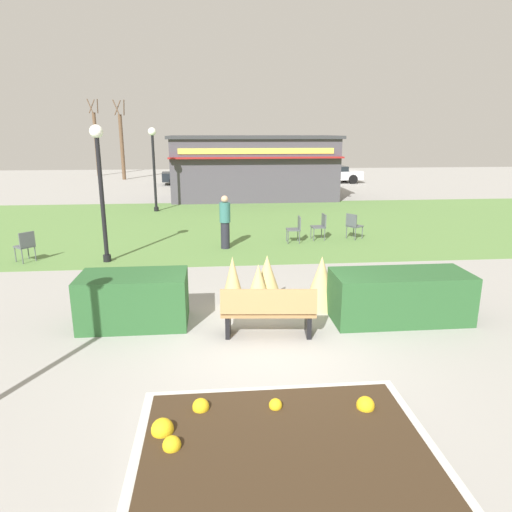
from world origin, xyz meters
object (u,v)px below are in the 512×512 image
object	(u,v)px
lamppost_mid	(100,177)
parked_car_west_slot	(192,175)
trash_bin	(443,291)
tree_left_bg	(122,145)
lamppost_far	(154,159)
person_strolling	(225,222)
cafe_chair_center	(321,225)
parked_car_center_slot	(261,174)
parked_car_east_slot	(331,174)
cafe_chair_north	(296,227)
cafe_chair_west	(353,224)
park_bench	(268,312)
food_kiosk	(253,167)
tree_right_bg	(96,143)
cafe_chair_east	(26,244)

from	to	relation	value
lamppost_mid	parked_car_west_slot	bearing A→B (deg)	85.39
lamppost_mid	trash_bin	size ratio (longest dim) A/B	4.41
trash_bin	tree_left_bg	world-z (taller)	tree_left_bg
lamppost_mid	lamppost_far	bearing A→B (deg)	87.27
person_strolling	tree_left_bg	xyz separation A→B (m)	(-7.21, 22.88, 1.74)
cafe_chair_center	parked_car_center_slot	distance (m)	18.06
lamppost_far	tree_left_bg	distance (m)	15.97
parked_car_east_slot	trash_bin	bearing A→B (deg)	-99.07
lamppost_mid	cafe_chair_north	xyz separation A→B (m)	(5.80, 1.83, -1.88)
trash_bin	cafe_chair_west	bearing A→B (deg)	88.88
cafe_chair_center	park_bench	bearing A→B (deg)	-109.67
parked_car_east_slot	food_kiosk	bearing A→B (deg)	-130.29
tree_right_bg	lamppost_mid	bearing A→B (deg)	-76.75
tree_left_bg	cafe_chair_east	bearing A→B (deg)	-86.35
lamppost_far	tree_right_bg	bearing A→B (deg)	110.06
lamppost_mid	trash_bin	world-z (taller)	lamppost_mid
trash_bin	tree_right_bg	size ratio (longest dim) A/B	0.14
parked_car_west_slot	parked_car_east_slot	world-z (taller)	same
parked_car_east_slot	park_bench	bearing A→B (deg)	-106.66
parked_car_center_slot	tree_right_bg	world-z (taller)	tree_right_bg
food_kiosk	person_strolling	world-z (taller)	food_kiosk
lamppost_mid	tree_right_bg	distance (m)	28.51
park_bench	parked_car_west_slot	size ratio (longest dim) A/B	0.40
tree_left_bg	parked_car_center_slot	bearing A→B (deg)	-20.66
food_kiosk	cafe_chair_center	size ratio (longest dim) A/B	10.23
person_strolling	parked_car_west_slot	bearing A→B (deg)	132.64
person_strolling	parked_car_center_slot	xyz separation A→B (m)	(3.12, 18.99, -0.22)
tree_right_bg	park_bench	bearing A→B (deg)	-72.38
cafe_chair_north	parked_car_east_slot	bearing A→B (deg)	72.28
cafe_chair_north	parked_car_center_slot	distance (m)	18.42
tree_right_bg	cafe_chair_west	bearing A→B (deg)	-60.65
cafe_chair_west	tree_left_bg	distance (m)	24.96
food_kiosk	person_strolling	size ratio (longest dim) A/B	5.39
lamppost_mid	tree_left_bg	distance (m)	24.43
cafe_chair_east	person_strolling	bearing A→B (deg)	10.95
trash_bin	cafe_chair_west	xyz separation A→B (m)	(0.13, 6.68, 0.10)
cafe_chair_west	parked_car_center_slot	bearing A→B (deg)	94.16
park_bench	lamppost_far	distance (m)	14.73
park_bench	parked_car_west_slot	distance (m)	25.78
lamppost_far	cafe_chair_west	xyz separation A→B (m)	(7.45, -6.57, -1.88)
parked_car_west_slot	cafe_chair_west	bearing A→B (deg)	-70.99
park_bench	person_strolling	xyz separation A→B (m)	(-0.58, 6.68, 0.38)
lamppost_mid	cafe_chair_north	bearing A→B (deg)	17.50
parked_car_center_slot	cafe_chair_center	bearing A→B (deg)	-89.43
cafe_chair_west	food_kiosk	bearing A→B (deg)	103.37
person_strolling	parked_car_center_slot	distance (m)	19.25
park_bench	trash_bin	world-z (taller)	park_bench
parked_car_east_slot	tree_right_bg	size ratio (longest dim) A/B	0.70
trash_bin	tree_left_bg	bearing A→B (deg)	111.88
food_kiosk	parked_car_east_slot	distance (m)	9.87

